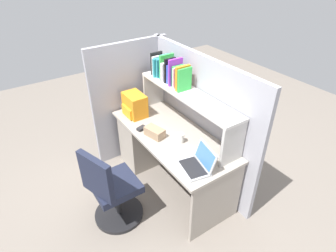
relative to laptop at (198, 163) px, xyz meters
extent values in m
plane|color=slate|center=(-0.59, 0.11, -0.78)|extent=(8.00, 8.00, 0.00)
cube|color=#AAA093|center=(-0.59, 0.11, -0.07)|extent=(1.60, 0.70, 0.03)
cube|color=#9D9388|center=(-1.14, 0.11, -0.43)|extent=(0.40, 0.64, 0.70)
cube|color=#9D9388|center=(0.19, 0.11, -0.43)|extent=(0.03, 0.64, 0.70)
cube|color=#9E9EA8|center=(-0.59, 0.49, -0.01)|extent=(1.84, 0.05, 1.55)
cube|color=#9E9EA8|center=(-1.44, 0.06, -0.01)|extent=(0.05, 1.06, 1.55)
cube|color=beige|center=(-1.29, 0.31, 0.16)|extent=(0.03, 0.28, 0.42)
cube|color=beige|center=(0.11, 0.31, 0.16)|extent=(0.03, 0.28, 0.42)
cube|color=silver|center=(-0.59, 0.31, 0.38)|extent=(1.44, 0.28, 0.03)
cube|color=black|center=(-1.20, 0.31, 0.53)|extent=(0.03, 0.15, 0.26)
cube|color=white|center=(-1.16, 0.31, 0.51)|extent=(0.03, 0.17, 0.23)
cube|color=teal|center=(-1.12, 0.30, 0.51)|extent=(0.04, 0.18, 0.22)
cube|color=teal|center=(-1.08, 0.31, 0.51)|extent=(0.03, 0.15, 0.22)
cube|color=teal|center=(-1.04, 0.32, 0.54)|extent=(0.04, 0.13, 0.28)
cube|color=green|center=(-1.00, 0.32, 0.54)|extent=(0.03, 0.18, 0.29)
cube|color=white|center=(-0.96, 0.30, 0.51)|extent=(0.04, 0.17, 0.22)
cube|color=black|center=(-0.92, 0.31, 0.54)|extent=(0.03, 0.14, 0.28)
cube|color=blue|center=(-0.88, 0.31, 0.51)|extent=(0.03, 0.14, 0.21)
cube|color=purple|center=(-0.85, 0.32, 0.54)|extent=(0.02, 0.16, 0.29)
cube|color=purple|center=(-0.82, 0.31, 0.55)|extent=(0.02, 0.18, 0.30)
cube|color=green|center=(-0.78, 0.32, 0.51)|extent=(0.03, 0.14, 0.23)
cube|color=white|center=(-0.75, 0.31, 0.51)|extent=(0.02, 0.17, 0.23)
cube|color=red|center=(-0.72, 0.32, 0.52)|extent=(0.03, 0.16, 0.24)
cube|color=orange|center=(-0.68, 0.31, 0.53)|extent=(0.03, 0.17, 0.26)
cube|color=green|center=(-0.64, 0.30, 0.53)|extent=(0.02, 0.17, 0.25)
cube|color=#B7BABF|center=(-0.01, -0.04, -0.04)|extent=(0.35, 0.28, 0.02)
cube|color=black|center=(-0.01, -0.05, -0.03)|extent=(0.30, 0.22, 0.00)
cube|color=#B7BABF|center=(0.01, 0.07, 0.07)|extent=(0.32, 0.13, 0.19)
cube|color=#3F72CC|center=(0.01, 0.07, 0.07)|extent=(0.28, 0.10, 0.16)
cube|color=orange|center=(-1.18, -0.02, 0.09)|extent=(0.30, 0.20, 0.27)
cube|color=#FFA123|center=(-1.18, -0.13, 0.02)|extent=(0.22, 0.04, 0.12)
cube|color=#262628|center=(-0.85, -0.12, -0.03)|extent=(0.08, 0.12, 0.03)
cylinder|color=white|center=(-0.42, 0.10, 0.00)|extent=(0.08, 0.08, 0.10)
cube|color=#9E7F60|center=(-0.66, -0.07, 0.00)|extent=(0.24, 0.17, 0.10)
cylinder|color=black|center=(-0.50, -0.64, -0.76)|extent=(0.52, 0.52, 0.04)
cylinder|color=#262628|center=(-0.50, -0.64, -0.54)|extent=(0.05, 0.05, 0.41)
cube|color=#1E2338|center=(-0.50, -0.64, -0.33)|extent=(0.44, 0.44, 0.08)
cube|color=#1E2338|center=(-0.43, -0.83, -0.07)|extent=(0.40, 0.18, 0.44)
camera|label=1|loc=(1.49, -1.34, 1.72)|focal=30.03mm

